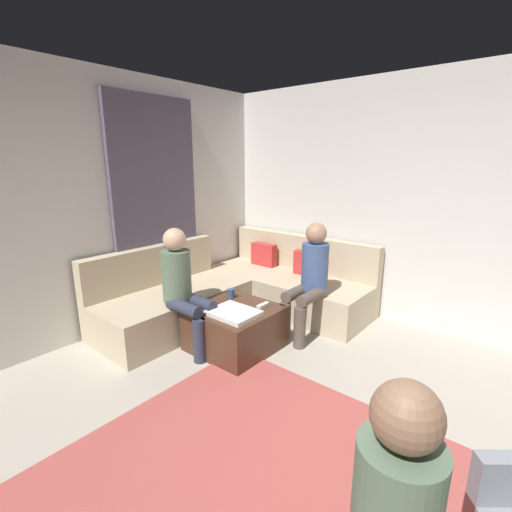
{
  "coord_description": "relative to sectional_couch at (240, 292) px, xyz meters",
  "views": [
    {
      "loc": [
        0.72,
        -1.2,
        1.82
      ],
      "look_at": [
        -1.63,
        1.63,
        0.85
      ],
      "focal_mm": 25.68,
      "sensor_mm": 36.0,
      "label": 1
    }
  ],
  "objects": [
    {
      "name": "wall_back",
      "position": [
        2.08,
        1.06,
        1.07
      ],
      "size": [
        6.0,
        0.12,
        2.7
      ],
      "primitive_type": "cube",
      "color": "silver",
      "rests_on": "ground_plane"
    },
    {
      "name": "wall_left",
      "position": [
        -0.86,
        -1.88,
        1.07
      ],
      "size": [
        0.12,
        6.0,
        2.7
      ],
      "primitive_type": "cube",
      "color": "silver",
      "rests_on": "ground_plane"
    },
    {
      "name": "curtain_panel",
      "position": [
        -0.76,
        -0.58,
        0.97
      ],
      "size": [
        0.06,
        1.1,
        2.5
      ],
      "primitive_type": "cube",
      "color": "#595166",
      "rests_on": "ground_plane"
    },
    {
      "name": "area_rug",
      "position": [
        1.88,
        -1.78,
        -0.27
      ],
      "size": [
        2.6,
        2.2,
        0.01
      ],
      "primitive_type": "cube",
      "color": "#AD4C47",
      "rests_on": "ground_plane"
    },
    {
      "name": "sectional_couch",
      "position": [
        0.0,
        0.0,
        0.0
      ],
      "size": [
        2.1,
        2.55,
        0.87
      ],
      "color": "#C6B593",
      "rests_on": "ground_plane"
    },
    {
      "name": "ottoman",
      "position": [
        0.52,
        -0.66,
        -0.07
      ],
      "size": [
        0.76,
        0.76,
        0.42
      ],
      "primitive_type": "cube",
      "color": "#4C2D1E",
      "rests_on": "ground_plane"
    },
    {
      "name": "folded_blanket",
      "position": [
        0.62,
        -0.78,
        0.16
      ],
      "size": [
        0.44,
        0.36,
        0.04
      ],
      "primitive_type": "cube",
      "color": "white",
      "rests_on": "ottoman"
    },
    {
      "name": "coffee_mug",
      "position": [
        0.3,
        -0.48,
        0.19
      ],
      "size": [
        0.08,
        0.08,
        0.1
      ],
      "primitive_type": "cylinder",
      "color": "#334C72",
      "rests_on": "ottoman"
    },
    {
      "name": "game_remote",
      "position": [
        0.7,
        -0.44,
        0.15
      ],
      "size": [
        0.05,
        0.15,
        0.02
      ],
      "primitive_type": "cube",
      "color": "white",
      "rests_on": "ottoman"
    },
    {
      "name": "person_on_couch_back",
      "position": [
        0.92,
        0.06,
        0.38
      ],
      "size": [
        0.3,
        0.6,
        1.2
      ],
      "rotation": [
        0.0,
        0.0,
        3.14
      ],
      "color": "brown",
      "rests_on": "ground_plane"
    },
    {
      "name": "person_on_couch_side",
      "position": [
        0.15,
        -0.97,
        0.38
      ],
      "size": [
        0.6,
        0.3,
        1.2
      ],
      "rotation": [
        0.0,
        0.0,
        -1.57
      ],
      "color": "#2D3347",
      "rests_on": "ground_plane"
    }
  ]
}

